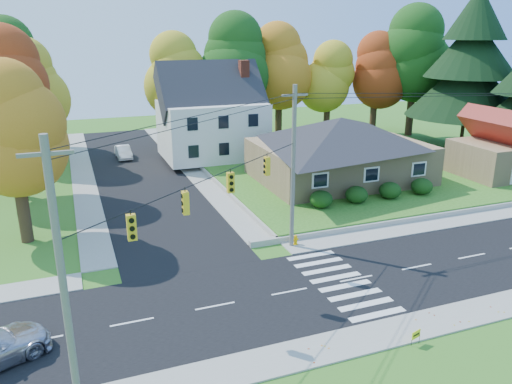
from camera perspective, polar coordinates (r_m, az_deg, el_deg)
ground at (r=28.11m, az=11.39°, el=-9.71°), size 120.00×120.00×0.00m
road_main at (r=28.11m, az=11.39°, el=-9.69°), size 90.00×8.00×0.02m
road_cross at (r=48.92m, az=-13.32°, el=2.16°), size 8.00×44.00×0.02m
sidewalk_north at (r=31.98m, az=6.66°, el=-5.87°), size 90.00×2.00×0.08m
sidewalk_south at (r=24.61m, az=17.71°, el=-14.44°), size 90.00×2.00×0.08m
lawn at (r=51.27m, az=11.43°, el=3.28°), size 30.00×30.00×0.50m
ranch_house at (r=43.88m, az=9.55°, el=5.00°), size 14.60×10.60×5.40m
colonial_house at (r=51.44m, az=-5.03°, el=8.55°), size 10.40×8.40×9.60m
garage at (r=49.60m, az=26.10°, el=4.40°), size 7.30×6.30×4.60m
hedge_row at (r=39.12m, az=13.28°, el=-0.05°), size 10.70×1.70×1.27m
traffic_infrastructure at (r=27.18m, az=10.28°, el=1.11°), size 38.10×10.66×10.00m
tree_lot_0 at (r=56.29m, az=-8.92°, el=13.03°), size 6.72×6.72×12.51m
tree_lot_1 at (r=56.81m, az=-2.65°, el=14.58°), size 7.84×7.84×14.60m
tree_lot_2 at (r=59.92m, az=2.67°, el=14.13°), size 7.28×7.28×13.56m
tree_lot_3 at (r=61.77m, az=8.28°, el=12.86°), size 6.16×6.16×11.47m
tree_lot_4 at (r=64.00m, az=13.59°, el=13.32°), size 6.72×6.72×12.51m
tree_lot_5 at (r=64.63m, az=17.78°, el=14.76°), size 8.40×8.40×15.64m
conifer_east_a at (r=59.27m, az=23.34°, el=13.12°), size 12.80×12.80×16.96m
tree_west_0 at (r=33.49m, az=-26.18°, el=6.26°), size 6.16×6.16×11.47m
tree_west_1 at (r=43.28m, az=-26.77°, el=10.18°), size 7.28×7.28×13.56m
tree_west_2 at (r=53.19m, az=-24.68°, el=10.84°), size 6.72×6.72×12.51m
tree_west_3 at (r=61.19m, az=-26.37°, el=12.58°), size 7.84×7.84×14.60m
white_car at (r=54.86m, az=-14.91°, el=4.44°), size 1.50×3.99×1.30m
fire_hydrant at (r=31.59m, az=4.55°, el=-5.52°), size 0.40×0.31×0.71m
yard_sign at (r=23.21m, az=17.83°, el=-15.28°), size 0.54×0.18×0.69m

